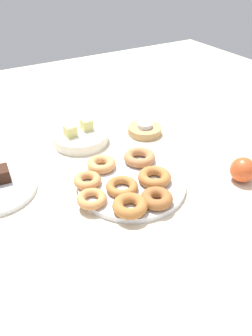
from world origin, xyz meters
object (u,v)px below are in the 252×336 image
at_px(donut_7, 87,180).
at_px(donut_1, 122,187).
at_px(donut_5, 157,198).
at_px(fruit_bowl, 80,138).
at_px(donut_6, 92,199).
at_px(apple, 243,170).
at_px(tealight, 145,125).
at_px(donut_4, 101,164).
at_px(candle_holder, 145,130).
at_px(donut_plate, 131,184).
at_px(melon_chunk_right, 87,125).
at_px(donut_3, 130,206).
at_px(donut_0, 154,177).
at_px(melon_chunk_left, 70,131).
at_px(brownie_far, 1,174).
at_px(donut_2, 139,157).

bearing_deg(donut_7, donut_1, -47.24).
height_order(donut_5, fruit_bowl, donut_5).
relative_size(donut_6, apple, 1.08).
xyz_separation_m(donut_7, tealight, (0.31, 0.19, 0.01)).
height_order(donut_4, tealight, donut_4).
relative_size(donut_4, apple, 1.18).
bearing_deg(candle_holder, donut_7, -148.83).
distance_m(donut_1, donut_6, 0.09).
distance_m(donut_plate, melon_chunk_right, 0.32).
xyz_separation_m(donut_1, fruit_bowl, (0.02, 0.32, -0.01)).
bearing_deg(donut_3, donut_6, 132.02).
relative_size(donut_0, donut_6, 1.19).
bearing_deg(donut_3, melon_chunk_left, 88.23).
bearing_deg(brownie_far, donut_plate, -32.84).
xyz_separation_m(donut_4, donut_5, (0.05, -0.21, 0.00)).
relative_size(donut_3, apple, 1.24).
relative_size(donut_5, fruit_bowl, 0.44).
bearing_deg(donut_7, melon_chunk_right, 64.97).
bearing_deg(melon_chunk_left, donut_6, -103.98).
distance_m(donut_5, melon_chunk_right, 0.42).
bearing_deg(donut_6, melon_chunk_right, 66.60).
relative_size(donut_plate, donut_0, 3.25).
distance_m(donut_4, brownie_far, 0.28).
height_order(donut_plate, donut_2, donut_2).
bearing_deg(fruit_bowl, brownie_far, -159.85).
xyz_separation_m(donut_5, apple, (0.28, -0.02, 0.01)).
bearing_deg(donut_1, donut_7, 132.76).
distance_m(donut_6, donut_7, 0.08).
height_order(donut_1, melon_chunk_left, melon_chunk_left).
distance_m(donut_2, fruit_bowl, 0.24).
height_order(donut_4, donut_5, donut_5).
bearing_deg(fruit_bowl, donut_6, -109.30).
bearing_deg(candle_holder, donut_3, -128.02).
relative_size(fruit_bowl, apple, 2.62).
distance_m(donut_0, donut_2, 0.11).
xyz_separation_m(donut_plate, apple, (0.29, -0.13, 0.03)).
relative_size(melon_chunk_right, apple, 0.50).
distance_m(candle_holder, melon_chunk_right, 0.21).
xyz_separation_m(donut_plate, donut_5, (0.01, -0.11, 0.02)).
height_order(donut_2, donut_7, donut_2).
bearing_deg(melon_chunk_right, donut_1, -99.33).
bearing_deg(candle_holder, donut_4, -150.34).
relative_size(donut_0, apple, 1.29).
bearing_deg(brownie_far, donut_0, -31.87).
xyz_separation_m(donut_2, donut_5, (-0.07, -0.19, 0.00)).
bearing_deg(donut_4, brownie_far, 160.92).
xyz_separation_m(donut_1, apple, (0.33, -0.12, 0.01)).
height_order(fruit_bowl, apple, apple).
bearing_deg(apple, donut_5, 174.96).
bearing_deg(donut_plate, donut_6, -170.73).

